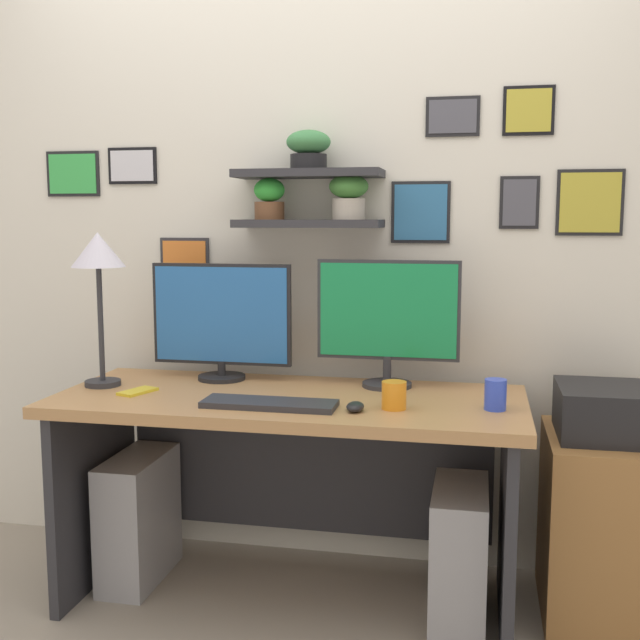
% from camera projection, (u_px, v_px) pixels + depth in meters
% --- Properties ---
extents(ground_plane, '(8.00, 8.00, 0.00)m').
position_uv_depth(ground_plane, '(290.00, 599.00, 2.77)').
color(ground_plane, gray).
extents(back_wall_assembly, '(4.40, 0.24, 2.70)m').
position_uv_depth(back_wall_assembly, '(316.00, 220.00, 3.02)').
color(back_wall_assembly, silver).
rests_on(back_wall_assembly, ground).
extents(desk, '(1.62, 0.68, 0.75)m').
position_uv_depth(desk, '(293.00, 450.00, 2.76)').
color(desk, tan).
rests_on(desk, ground).
extents(monitor_left, '(0.54, 0.18, 0.44)m').
position_uv_depth(monitor_left, '(221.00, 320.00, 2.92)').
color(monitor_left, black).
rests_on(monitor_left, desk).
extents(monitor_right, '(0.52, 0.18, 0.46)m').
position_uv_depth(monitor_right, '(388.00, 318.00, 2.79)').
color(monitor_right, '#2D2D33').
rests_on(monitor_right, desk).
extents(keyboard, '(0.44, 0.14, 0.02)m').
position_uv_depth(keyboard, '(269.00, 404.00, 2.52)').
color(keyboard, '#2D2D33').
rests_on(keyboard, desk).
extents(computer_mouse, '(0.06, 0.09, 0.03)m').
position_uv_depth(computer_mouse, '(355.00, 407.00, 2.46)').
color(computer_mouse, black).
rests_on(computer_mouse, desk).
extents(desk_lamp, '(0.19, 0.19, 0.56)m').
position_uv_depth(desk_lamp, '(98.00, 261.00, 2.77)').
color(desk_lamp, '#2D2D33').
rests_on(desk_lamp, desk).
extents(cell_phone, '(0.11, 0.16, 0.01)m').
position_uv_depth(cell_phone, '(138.00, 391.00, 2.72)').
color(cell_phone, yellow).
rests_on(cell_phone, desk).
extents(coffee_mug, '(0.08, 0.08, 0.09)m').
position_uv_depth(coffee_mug, '(394.00, 395.00, 2.48)').
color(coffee_mug, orange).
rests_on(coffee_mug, desk).
extents(pen_cup, '(0.07, 0.07, 0.10)m').
position_uv_depth(pen_cup, '(495.00, 395.00, 2.47)').
color(pen_cup, blue).
rests_on(pen_cup, desk).
extents(drawer_cabinet, '(0.44, 0.50, 0.63)m').
position_uv_depth(drawer_cabinet, '(610.00, 527.00, 2.63)').
color(drawer_cabinet, '#9E6B38').
rests_on(drawer_cabinet, ground).
extents(printer, '(0.38, 0.34, 0.17)m').
position_uv_depth(printer, '(616.00, 412.00, 2.57)').
color(printer, black).
rests_on(printer, drawer_cabinet).
extents(computer_tower_left, '(0.18, 0.40, 0.48)m').
position_uv_depth(computer_tower_left, '(139.00, 518.00, 2.91)').
color(computer_tower_left, '#99999E').
rests_on(computer_tower_left, ground).
extents(computer_tower_right, '(0.18, 0.40, 0.48)m').
position_uv_depth(computer_tower_right, '(459.00, 557.00, 2.58)').
color(computer_tower_right, '#99999E').
rests_on(computer_tower_right, ground).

